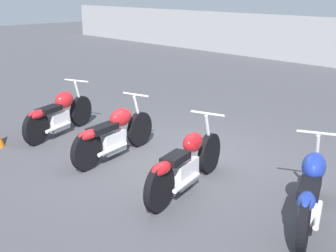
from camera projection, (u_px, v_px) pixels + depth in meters
ground_plane at (176, 160)px, 8.01m from camera, size 60.00×60.00×0.00m
motorcycle_slot_0 at (59, 114)px, 9.26m from camera, size 0.93×1.94×1.01m
motorcycle_slot_1 at (113, 134)px, 8.02m from camera, size 0.75×2.04×1.01m
motorcycle_slot_2 at (185, 164)px, 6.69m from camera, size 0.87×2.12×1.01m
motorcycle_slot_3 at (311, 190)px, 5.75m from camera, size 1.03×1.89×1.02m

